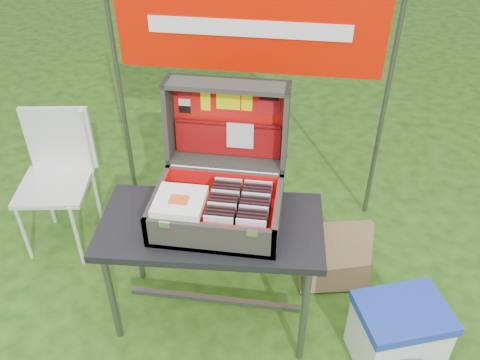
% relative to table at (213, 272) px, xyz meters
% --- Properties ---
extents(ground, '(80.00, 80.00, 0.00)m').
position_rel_table_xyz_m(ground, '(0.05, -0.05, -0.35)').
color(ground, '#193D0D').
rests_on(ground, ground).
extents(table, '(1.14, 0.63, 0.69)m').
position_rel_table_xyz_m(table, '(0.00, 0.00, 0.00)').
color(table, black).
rests_on(table, ground).
extents(table_top, '(1.14, 0.63, 0.04)m').
position_rel_table_xyz_m(table_top, '(0.00, 0.00, 0.33)').
color(table_top, black).
rests_on(table_top, ground).
extents(table_leg_fl, '(0.04, 0.04, 0.65)m').
position_rel_table_xyz_m(table_leg_fl, '(-0.49, -0.22, -0.02)').
color(table_leg_fl, '#59595B').
rests_on(table_leg_fl, ground).
extents(table_leg_fr, '(0.04, 0.04, 0.65)m').
position_rel_table_xyz_m(table_leg_fr, '(0.49, -0.22, -0.02)').
color(table_leg_fr, '#59595B').
rests_on(table_leg_fr, ground).
extents(table_leg_bl, '(0.04, 0.04, 0.65)m').
position_rel_table_xyz_m(table_leg_bl, '(-0.49, 0.22, -0.02)').
color(table_leg_bl, '#59595B').
rests_on(table_leg_bl, ground).
extents(table_leg_br, '(0.04, 0.04, 0.65)m').
position_rel_table_xyz_m(table_leg_br, '(0.49, 0.22, -0.02)').
color(table_leg_br, '#59595B').
rests_on(table_leg_br, ground).
extents(table_brace, '(0.95, 0.03, 0.03)m').
position_rel_table_xyz_m(table_brace, '(0.00, 0.00, -0.23)').
color(table_brace, '#59595B').
rests_on(table_brace, ground).
extents(suitcase, '(0.61, 0.60, 0.60)m').
position_rel_table_xyz_m(suitcase, '(0.03, 0.07, 0.64)').
color(suitcase, '#423F38').
rests_on(suitcase, table).
extents(suitcase_base_bottom, '(0.61, 0.44, 0.02)m').
position_rel_table_xyz_m(suitcase_base_bottom, '(0.03, 0.01, 0.36)').
color(suitcase_base_bottom, '#423F38').
rests_on(suitcase_base_bottom, table_top).
extents(suitcase_base_wall_front, '(0.61, 0.02, 0.16)m').
position_rel_table_xyz_m(suitcase_base_wall_front, '(0.03, -0.20, 0.43)').
color(suitcase_base_wall_front, '#423F38').
rests_on(suitcase_base_wall_front, table_top).
extents(suitcase_base_wall_back, '(0.61, 0.02, 0.16)m').
position_rel_table_xyz_m(suitcase_base_wall_back, '(0.03, 0.22, 0.43)').
color(suitcase_base_wall_back, '#423F38').
rests_on(suitcase_base_wall_back, table_top).
extents(suitcase_base_wall_left, '(0.02, 0.44, 0.16)m').
position_rel_table_xyz_m(suitcase_base_wall_left, '(-0.26, 0.01, 0.43)').
color(suitcase_base_wall_left, '#423F38').
rests_on(suitcase_base_wall_left, table_top).
extents(suitcase_base_wall_right, '(0.02, 0.44, 0.16)m').
position_rel_table_xyz_m(suitcase_base_wall_right, '(0.33, 0.01, 0.43)').
color(suitcase_base_wall_right, '#423F38').
rests_on(suitcase_base_wall_right, table_top).
extents(suitcase_liner_floor, '(0.56, 0.39, 0.01)m').
position_rel_table_xyz_m(suitcase_liner_floor, '(0.03, 0.01, 0.37)').
color(suitcase_liner_floor, red).
rests_on(suitcase_liner_floor, suitcase_base_bottom).
extents(suitcase_latch_left, '(0.05, 0.01, 0.03)m').
position_rel_table_xyz_m(suitcase_latch_left, '(-0.17, -0.21, 0.50)').
color(suitcase_latch_left, silver).
rests_on(suitcase_latch_left, suitcase_base_wall_front).
extents(suitcase_latch_right, '(0.05, 0.01, 0.03)m').
position_rel_table_xyz_m(suitcase_latch_right, '(0.23, -0.21, 0.50)').
color(suitcase_latch_right, silver).
rests_on(suitcase_latch_right, suitcase_base_wall_front).
extents(suitcase_hinge, '(0.55, 0.02, 0.02)m').
position_rel_table_xyz_m(suitcase_hinge, '(0.03, 0.23, 0.51)').
color(suitcase_hinge, silver).
rests_on(suitcase_hinge, suitcase_base_wall_back).
extents(suitcase_lid_back, '(0.61, 0.05, 0.44)m').
position_rel_table_xyz_m(suitcase_lid_back, '(0.03, 0.39, 0.72)').
color(suitcase_lid_back, '#423F38').
rests_on(suitcase_lid_back, suitcase_base_wall_back).
extents(suitcase_lid_rim_far, '(0.61, 0.17, 0.04)m').
position_rel_table_xyz_m(suitcase_lid_rim_far, '(0.03, 0.34, 0.93)').
color(suitcase_lid_rim_far, '#423F38').
rests_on(suitcase_lid_rim_far, suitcase_lid_back).
extents(suitcase_lid_rim_near, '(0.61, 0.17, 0.04)m').
position_rel_table_xyz_m(suitcase_lid_rim_near, '(0.03, 0.31, 0.52)').
color(suitcase_lid_rim_near, '#423F38').
rests_on(suitcase_lid_rim_near, suitcase_lid_back).
extents(suitcase_lid_rim_left, '(0.02, 0.19, 0.45)m').
position_rel_table_xyz_m(suitcase_lid_rim_left, '(-0.26, 0.32, 0.72)').
color(suitcase_lid_rim_left, '#423F38').
rests_on(suitcase_lid_rim_left, suitcase_lid_back).
extents(suitcase_lid_rim_right, '(0.02, 0.19, 0.45)m').
position_rel_table_xyz_m(suitcase_lid_rim_right, '(0.33, 0.32, 0.72)').
color(suitcase_lid_rim_right, '#423F38').
rests_on(suitcase_lid_rim_right, suitcase_lid_back).
extents(suitcase_lid_liner, '(0.56, 0.03, 0.38)m').
position_rel_table_xyz_m(suitcase_lid_liner, '(0.03, 0.38, 0.72)').
color(suitcase_lid_liner, red).
rests_on(suitcase_lid_liner, suitcase_lid_back).
extents(suitcase_liner_wall_front, '(0.56, 0.01, 0.14)m').
position_rel_table_xyz_m(suitcase_liner_wall_front, '(0.03, -0.18, 0.44)').
color(suitcase_liner_wall_front, red).
rests_on(suitcase_liner_wall_front, suitcase_base_bottom).
extents(suitcase_liner_wall_back, '(0.56, 0.01, 0.14)m').
position_rel_table_xyz_m(suitcase_liner_wall_back, '(0.03, 0.20, 0.44)').
color(suitcase_liner_wall_back, red).
rests_on(suitcase_liner_wall_back, suitcase_base_bottom).
extents(suitcase_liner_wall_left, '(0.01, 0.39, 0.14)m').
position_rel_table_xyz_m(suitcase_liner_wall_left, '(-0.25, 0.01, 0.44)').
color(suitcase_liner_wall_left, red).
rests_on(suitcase_liner_wall_left, suitcase_base_bottom).
extents(suitcase_liner_wall_right, '(0.01, 0.39, 0.14)m').
position_rel_table_xyz_m(suitcase_liner_wall_right, '(0.31, 0.01, 0.44)').
color(suitcase_liner_wall_right, red).
rests_on(suitcase_liner_wall_right, suitcase_base_bottom).
extents(suitcase_lid_pocket, '(0.54, 0.04, 0.18)m').
position_rel_table_xyz_m(suitcase_lid_pocket, '(0.03, 0.35, 0.62)').
color(suitcase_lid_pocket, maroon).
rests_on(suitcase_lid_pocket, suitcase_lid_liner).
extents(suitcase_pocket_edge, '(0.53, 0.02, 0.02)m').
position_rel_table_xyz_m(suitcase_pocket_edge, '(0.03, 0.35, 0.71)').
color(suitcase_pocket_edge, maroon).
rests_on(suitcase_pocket_edge, suitcase_lid_pocket).
extents(suitcase_pocket_cd, '(0.14, 0.02, 0.14)m').
position_rel_table_xyz_m(suitcase_pocket_cd, '(0.10, 0.34, 0.65)').
color(suitcase_pocket_cd, silver).
rests_on(suitcase_pocket_cd, suitcase_lid_pocket).
extents(lid_sticker_cc_a, '(0.06, 0.01, 0.04)m').
position_rel_table_xyz_m(lid_sticker_cc_a, '(-0.19, 0.38, 0.88)').
color(lid_sticker_cc_a, '#1933B2').
rests_on(lid_sticker_cc_a, suitcase_lid_liner).
extents(lid_sticker_cc_b, '(0.06, 0.01, 0.04)m').
position_rel_table_xyz_m(lid_sticker_cc_b, '(-0.19, 0.38, 0.84)').
color(lid_sticker_cc_b, '#B41118').
rests_on(lid_sticker_cc_b, suitcase_lid_liner).
extents(lid_sticker_cc_c, '(0.06, 0.01, 0.04)m').
position_rel_table_xyz_m(lid_sticker_cc_c, '(-0.19, 0.38, 0.80)').
color(lid_sticker_cc_c, white).
rests_on(lid_sticker_cc_c, suitcase_lid_liner).
extents(lid_sticker_cc_d, '(0.06, 0.01, 0.04)m').
position_rel_table_xyz_m(lid_sticker_cc_d, '(-0.19, 0.38, 0.76)').
color(lid_sticker_cc_d, black).
rests_on(lid_sticker_cc_d, suitcase_lid_liner).
extents(lid_card_neon_tall, '(0.05, 0.01, 0.12)m').
position_rel_table_xyz_m(lid_card_neon_tall, '(-0.08, 0.38, 0.82)').
color(lid_card_neon_tall, '#E6EC05').
rests_on(lid_card_neon_tall, suitcase_lid_liner).
extents(lid_card_neon_main, '(0.12, 0.01, 0.09)m').
position_rel_table_xyz_m(lid_card_neon_main, '(0.03, 0.38, 0.82)').
color(lid_card_neon_main, '#E6EC05').
rests_on(lid_card_neon_main, suitcase_lid_liner).
extents(lid_card_neon_small, '(0.05, 0.01, 0.09)m').
position_rel_table_xyz_m(lid_card_neon_small, '(0.12, 0.38, 0.82)').
color(lid_card_neon_small, '#E6EC05').
rests_on(lid_card_neon_small, suitcase_lid_liner).
extents(lid_sticker_band, '(0.11, 0.01, 0.11)m').
position_rel_table_xyz_m(lid_sticker_band, '(0.23, 0.38, 0.82)').
color(lid_sticker_band, '#B41118').
rests_on(lid_sticker_band, suitcase_lid_liner).
extents(lid_sticker_band_bar, '(0.10, 0.00, 0.02)m').
position_rel_table_xyz_m(lid_sticker_band_bar, '(0.23, 0.38, 0.85)').
color(lid_sticker_band_bar, black).
rests_on(lid_sticker_band_bar, suitcase_lid_liner).
extents(cd_left_0, '(0.14, 0.01, 0.16)m').
position_rel_table_xyz_m(cd_left_0, '(0.07, -0.16, 0.45)').
color(cd_left_0, silver).
rests_on(cd_left_0, suitcase_liner_floor).
extents(cd_left_1, '(0.14, 0.01, 0.16)m').
position_rel_table_xyz_m(cd_left_1, '(0.07, -0.14, 0.45)').
color(cd_left_1, black).
rests_on(cd_left_1, suitcase_liner_floor).
extents(cd_left_2, '(0.14, 0.01, 0.16)m').
position_rel_table_xyz_m(cd_left_2, '(0.07, -0.11, 0.45)').
color(cd_left_2, black).
rests_on(cd_left_2, suitcase_liner_floor).
extents(cd_left_3, '(0.14, 0.01, 0.16)m').
position_rel_table_xyz_m(cd_left_3, '(0.07, -0.09, 0.45)').
color(cd_left_3, black).
rests_on(cd_left_3, suitcase_liner_floor).
extents(cd_left_4, '(0.14, 0.01, 0.16)m').
position_rel_table_xyz_m(cd_left_4, '(0.07, -0.06, 0.45)').
color(cd_left_4, silver).
rests_on(cd_left_4, suitcase_liner_floor).
extents(cd_left_5, '(0.14, 0.01, 0.16)m').
position_rel_table_xyz_m(cd_left_5, '(0.07, -0.04, 0.45)').
color(cd_left_5, black).
rests_on(cd_left_5, suitcase_liner_floor).
extents(cd_left_6, '(0.14, 0.01, 0.16)m').
position_rel_table_xyz_m(cd_left_6, '(0.07, -0.02, 0.45)').
color(cd_left_6, black).
rests_on(cd_left_6, suitcase_liner_floor).
extents(cd_left_7, '(0.14, 0.01, 0.16)m').
position_rel_table_xyz_m(cd_left_7, '(0.07, 0.01, 0.45)').
color(cd_left_7, black).
rests_on(cd_left_7, suitcase_liner_floor).
extents(cd_left_8, '(0.14, 0.01, 0.16)m').
position_rel_table_xyz_m(cd_left_8, '(0.07, 0.03, 0.45)').
color(cd_left_8, silver).
rests_on(cd_left_8, suitcase_liner_floor).
extents(cd_left_9, '(0.14, 0.01, 0.16)m').
position_rel_table_xyz_m(cd_left_9, '(0.07, 0.06, 0.45)').
color(cd_left_9, black).
rests_on(cd_left_9, suitcase_liner_floor).
extents(cd_left_10, '(0.14, 0.01, 0.16)m').
position_rel_table_xyz_m(cd_left_10, '(0.07, 0.08, 0.45)').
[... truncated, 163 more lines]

